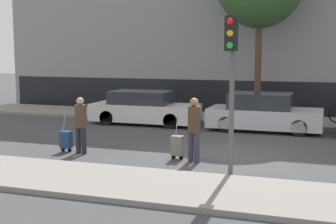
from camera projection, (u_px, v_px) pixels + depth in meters
The scene contains 10 objects.
ground_plane at pixel (225, 155), 13.56m from camera, with size 80.00×80.00×0.00m, color #424244.
sidewalk_near at pixel (190, 189), 10.03m from camera, with size 28.00×2.50×0.12m.
sidewalk_far at pixel (259, 120), 20.13m from camera, with size 28.00×3.00×0.12m.
parked_car_0 at pixel (144, 109), 19.33m from camera, with size 4.43×1.71×1.37m.
parked_car_1 at pixel (264, 113), 17.73m from camera, with size 4.22×1.88×1.42m.
pedestrian_left at pixel (81, 122), 13.69m from camera, with size 0.35×0.34×1.67m.
trolley_left at pixel (66, 140), 13.99m from camera, with size 0.34×0.29×1.16m.
pedestrian_right at pixel (194, 126), 12.61m from camera, with size 0.34×0.34×1.76m.
trolley_right at pixel (177, 146), 13.01m from camera, with size 0.34×0.29×1.21m.
traffic_light at pixel (231, 64), 10.81m from camera, with size 0.28×0.47×3.80m.
Camera 1 is at (2.67, -13.12, 3.01)m, focal length 50.00 mm.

